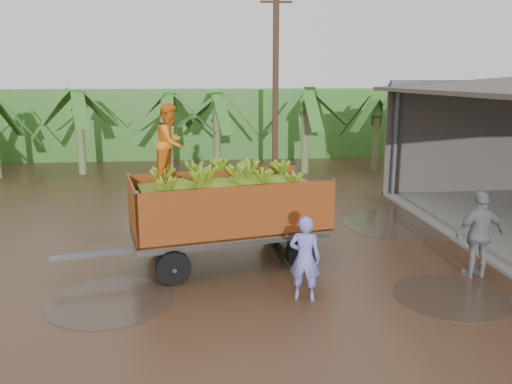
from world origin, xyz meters
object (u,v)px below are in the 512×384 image
man_grey (479,234)px  utility_pole (276,88)px  banana_trailer (227,207)px  man_blue (305,258)px

man_grey → utility_pole: 10.81m
banana_trailer → man_blue: banana_trailer is taller
banana_trailer → man_blue: 2.61m
man_blue → man_grey: bearing=-149.0°
banana_trailer → utility_pole: utility_pole is taller
man_blue → utility_pole: (0.91, 10.73, 2.98)m
man_blue → utility_pole: size_ratio=0.22×
man_grey → utility_pole: utility_pole is taller
utility_pole → man_grey: bearing=-73.4°
banana_trailer → man_blue: (1.38, -2.15, -0.50)m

